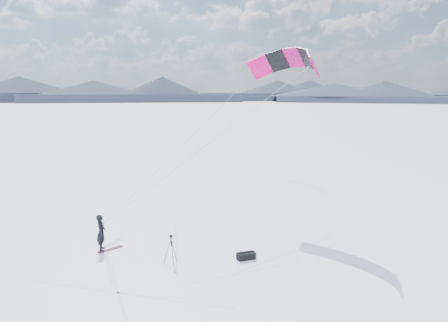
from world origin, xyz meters
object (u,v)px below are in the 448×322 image
object	(u,v)px
snowkiter	(102,250)
tripod	(171,245)
gear_bag_a	(246,256)
snowboard	(111,249)
gear_bag_b	(245,255)

from	to	relation	value
snowkiter	tripod	bearing A→B (deg)	-125.40
gear_bag_a	tripod	bearing A→B (deg)	168.63
snowboard	gear_bag_a	bearing A→B (deg)	-54.83
gear_bag_a	gear_bag_b	bearing A→B (deg)	86.07
snowboard	gear_bag_a	distance (m)	7.15
snowboard	tripod	world-z (taller)	tripod
gear_bag_a	snowboard	bearing A→B (deg)	150.87
gear_bag_b	snowboard	bearing A→B (deg)	-153.45
snowkiter	snowboard	xyz separation A→B (m)	(0.43, -0.12, 0.02)
snowboard	gear_bag_b	world-z (taller)	gear_bag_b
snowboard	gear_bag_b	size ratio (longest dim) A/B	2.14
gear_bag_b	tripod	bearing A→B (deg)	-133.85
tripod	snowboard	bearing A→B (deg)	99.21
gear_bag_b	snowkiter	bearing A→B (deg)	-152.90
tripod	gear_bag_b	bearing A→B (deg)	-42.66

